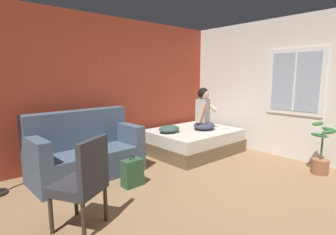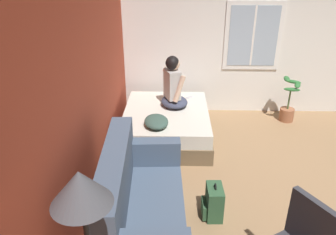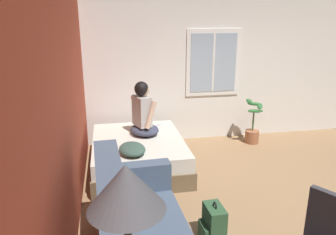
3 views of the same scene
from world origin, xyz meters
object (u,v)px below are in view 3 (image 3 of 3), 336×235
Objects in this scene: person_seated at (143,114)px; potted_plant at (253,128)px; floor_lamp at (127,219)px; bed at (138,154)px; throw_pillow at (132,149)px; cell_phone at (157,126)px; backpack at (213,224)px.

potted_plant is (0.48, -2.13, -0.53)m from person_seated.
potted_plant is at bearing -32.08° from floor_lamp.
throw_pillow is (-0.55, 0.13, 0.31)m from bed.
person_seated reaches higher than bed.
potted_plant is at bearing -73.22° from bed.
cell_phone is 1.85m from potted_plant.
floor_lamp is at bearing -50.36° from cell_phone.
backpack is 2.54m from cell_phone.
throw_pillow is at bearing 161.67° from person_seated.
cell_phone is 0.08× the size of floor_lamp.
backpack is 3.07m from potted_plant.
bed is at bearing 106.78° from potted_plant.
bed is 0.75m from cell_phone.
person_seated is 2.27m from backpack.
backpack is at bearing -34.97° from cell_phone.
floor_lamp is at bearing 173.99° from bed.
person_seated is (0.20, -0.11, 0.60)m from bed.
backpack is 0.54× the size of potted_plant.
backpack is at bearing -32.04° from floor_lamp.
potted_plant is at bearing -32.11° from backpack.
throw_pillow is 3.07m from floor_lamp.
bed reaches higher than backpack.
bed is 2.34m from potted_plant.
person_seated is at bearing 13.10° from backpack.
bed is 0.64m from throw_pillow.
backpack is (-1.93, -0.61, -0.04)m from bed.
person_seated is at bearing -18.33° from throw_pillow.
bed is at bearing -13.62° from throw_pillow.
cell_phone is 4.25m from floor_lamp.
cell_phone is at bearing 92.68° from potted_plant.
throw_pillow is at bearing -4.56° from floor_lamp.
floor_lamp is (-2.94, 0.23, 0.88)m from throw_pillow.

